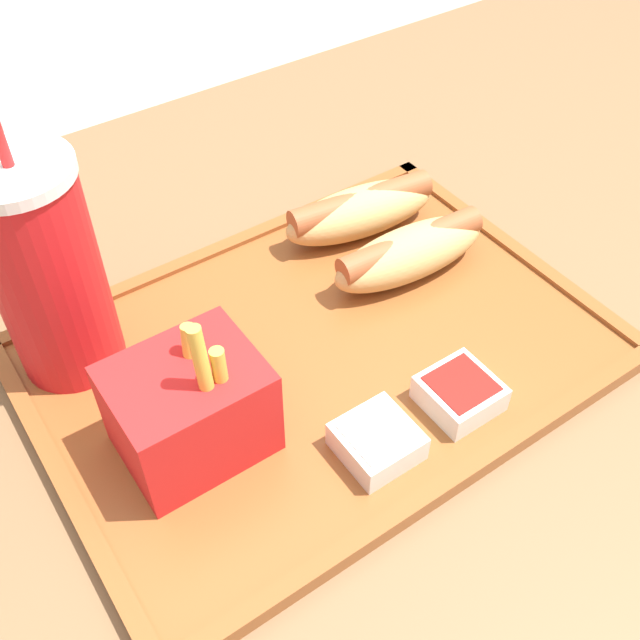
{
  "coord_description": "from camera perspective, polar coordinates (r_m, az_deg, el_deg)",
  "views": [
    {
      "loc": [
        -0.25,
        -0.26,
        1.17
      ],
      "look_at": [
        -0.04,
        0.04,
        0.79
      ],
      "focal_mm": 42.0,
      "sensor_mm": 36.0,
      "label": 1
    }
  ],
  "objects": [
    {
      "name": "dining_table",
      "position": [
        0.87,
        3.74,
        -19.86
      ],
      "size": [
        1.41,
        0.88,
        0.75
      ],
      "color": "brown",
      "rests_on": "ground_plane"
    },
    {
      "name": "food_tray",
      "position": [
        0.56,
        0.0,
        -2.49
      ],
      "size": [
        0.41,
        0.29,
        0.01
      ],
      "color": "brown",
      "rests_on": "dining_table"
    },
    {
      "name": "soda_cup",
      "position": [
        0.52,
        -20.13,
        3.49
      ],
      "size": [
        0.07,
        0.07,
        0.2
      ],
      "color": "red",
      "rests_on": "food_tray"
    },
    {
      "name": "hot_dog_far",
      "position": [
        0.64,
        3.1,
        8.37
      ],
      "size": [
        0.14,
        0.06,
        0.04
      ],
      "color": "tan",
      "rests_on": "food_tray"
    },
    {
      "name": "hot_dog_near",
      "position": [
        0.6,
        6.86,
        5.19
      ],
      "size": [
        0.14,
        0.05,
        0.04
      ],
      "color": "tan",
      "rests_on": "food_tray"
    },
    {
      "name": "fries_carton",
      "position": [
        0.48,
        -9.85,
        -6.65
      ],
      "size": [
        0.09,
        0.07,
        0.12
      ],
      "color": "red",
      "rests_on": "food_tray"
    },
    {
      "name": "sauce_cup_mayo",
      "position": [
        0.49,
        4.37,
        -9.15
      ],
      "size": [
        0.05,
        0.05,
        0.02
      ],
      "color": "silver",
      "rests_on": "food_tray"
    },
    {
      "name": "sauce_cup_ketchup",
      "position": [
        0.52,
        10.6,
        -5.46
      ],
      "size": [
        0.05,
        0.05,
        0.02
      ],
      "color": "silver",
      "rests_on": "food_tray"
    }
  ]
}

